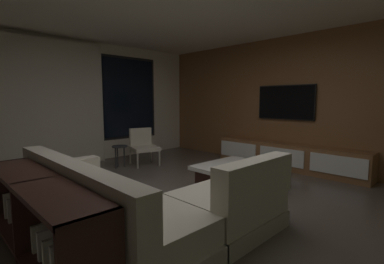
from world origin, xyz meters
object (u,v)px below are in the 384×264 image
console_table_behind_couch (39,217)px  accent_chair_near_window (143,144)px  book_stack_on_coffee_table (246,164)px  coffee_table (239,177)px  side_stool (120,150)px  sectional_couch (139,207)px  mounted_tv (286,102)px  media_console (288,157)px

console_table_behind_couch → accent_chair_near_window: bearing=42.1°
book_stack_on_coffee_table → console_table_behind_couch: console_table_behind_couch is taller
coffee_table → side_stool: size_ratio=2.52×
sectional_couch → mounted_tv: size_ratio=2.03×
sectional_couch → coffee_table: bearing=4.7°
side_stool → console_table_behind_couch: bearing=-131.0°
mounted_tv → coffee_table: bearing=-172.8°
coffee_table → book_stack_on_coffee_table: 0.24m
book_stack_on_coffee_table → side_stool: 2.74m
mounted_tv → console_table_behind_couch: mounted_tv is taller
coffee_table → side_stool: side_stool is taller
coffee_table → mounted_tv: mounted_tv is taller
media_console → book_stack_on_coffee_table: bearing=-175.0°
book_stack_on_coffee_table → media_console: size_ratio=0.10×
accent_chair_near_window → media_console: bearing=-53.2°
coffee_table → accent_chair_near_window: 2.51m
coffee_table → console_table_behind_couch: size_ratio=0.55×
accent_chair_near_window → mounted_tv: 3.15m
coffee_table → mounted_tv: 2.24m
accent_chair_near_window → console_table_behind_couch: size_ratio=0.37×
sectional_couch → coffee_table: size_ratio=2.16×
book_stack_on_coffee_table → media_console: media_console is taller
coffee_table → media_console: bearing=1.5°
accent_chair_near_window → side_stool: 0.55m
sectional_couch → side_stool: 3.03m
sectional_couch → side_stool: sectional_couch is taller
book_stack_on_coffee_table → accent_chair_near_window: 2.60m
book_stack_on_coffee_table → mounted_tv: bearing=10.5°
media_console → console_table_behind_couch: bearing=-179.1°
side_stool → mounted_tv: bearing=-42.2°
sectional_couch → side_stool: bearing=63.8°
book_stack_on_coffee_table → media_console: (1.69, 0.15, -0.15)m
book_stack_on_coffee_table → mounted_tv: (1.87, 0.35, 0.95)m
console_table_behind_couch → sectional_couch: bearing=-8.2°
sectional_couch → console_table_behind_couch: bearing=171.8°
sectional_couch → mounted_tv: mounted_tv is taller
accent_chair_near_window → mounted_tv: bearing=-48.2°
coffee_table → accent_chair_near_window: size_ratio=1.49×
side_stool → console_table_behind_couch: size_ratio=0.22×
sectional_couch → mounted_tv: (3.89, 0.40, 1.06)m
media_console → coffee_table: bearing=-178.5°
coffee_table → mounted_tv: size_ratio=0.94×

